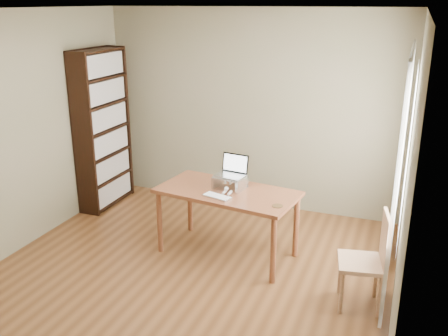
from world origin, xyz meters
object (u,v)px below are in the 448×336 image
(keyboard, at_px, (217,196))
(chair, at_px, (370,258))
(bookshelf, at_px, (103,129))
(desk, at_px, (227,198))
(cat, at_px, (233,182))
(laptop, at_px, (232,170))

(keyboard, relative_size, chair, 0.35)
(chair, bearing_deg, bookshelf, 149.88)
(bookshelf, relative_size, chair, 2.29)
(bookshelf, distance_m, desk, 2.24)
(keyboard, bearing_deg, cat, 94.68)
(cat, bearing_deg, bookshelf, 160.78)
(desk, height_order, cat, cat)
(keyboard, distance_m, cat, 0.34)
(desk, bearing_deg, bookshelf, 167.01)
(bookshelf, height_order, cat, bookshelf)
(bookshelf, xyz_separation_m, cat, (2.09, -0.68, -0.24))
(bookshelf, height_order, chair, bookshelf)
(desk, distance_m, laptop, 0.31)
(bookshelf, bearing_deg, laptop, -17.68)
(desk, bearing_deg, chair, -9.81)
(laptop, bearing_deg, keyboard, -86.90)
(desk, relative_size, laptop, 4.70)
(bookshelf, xyz_separation_m, keyboard, (2.03, -1.01, -0.29))
(laptop, distance_m, keyboard, 0.40)
(laptop, height_order, chair, laptop)
(desk, xyz_separation_m, laptop, (0.00, 0.13, 0.28))
(cat, xyz_separation_m, chair, (1.51, -0.61, -0.32))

